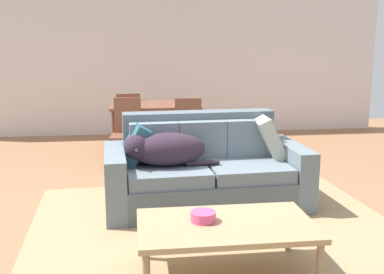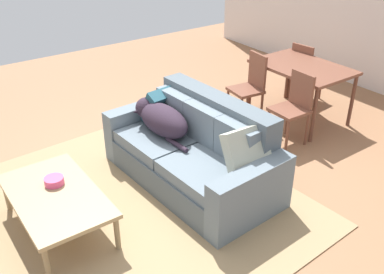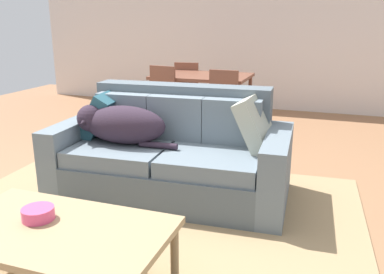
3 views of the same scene
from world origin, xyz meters
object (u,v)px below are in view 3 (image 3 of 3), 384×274
(throw_pillow_by_right_arm, at_px, (256,124))
(dining_chair_far_left, at_px, (188,88))
(dining_table, at_px, (202,80))
(throw_pillow_by_left_arm, at_px, (101,115))
(couch, at_px, (173,155))
(coffee_table, at_px, (56,234))
(bowl_on_coffee_table, at_px, (38,214))
(dining_chair_near_right, at_px, (221,104))
(dining_chair_near_left, at_px, (159,100))
(dog_on_left_cushion, at_px, (120,124))

(throw_pillow_by_right_arm, relative_size, dining_chair_far_left, 0.51)
(dining_table, bearing_deg, throw_pillow_by_left_arm, -98.53)
(couch, height_order, throw_pillow_by_left_arm, couch)
(coffee_table, relative_size, bowl_on_coffee_table, 6.83)
(coffee_table, bearing_deg, bowl_on_coffee_table, 160.49)
(coffee_table, bearing_deg, dining_chair_near_right, 88.06)
(dining_chair_near_left, bearing_deg, throw_pillow_by_right_arm, -36.22)
(throw_pillow_by_left_arm, xyz_separation_m, bowl_on_coffee_table, (0.48, -1.49, -0.21))
(bowl_on_coffee_table, bearing_deg, throw_pillow_by_left_arm, 107.89)
(dining_chair_near_left, distance_m, dining_chair_far_left, 1.10)
(coffee_table, distance_m, dining_chair_near_right, 3.03)
(dog_on_left_cushion, bearing_deg, throw_pillow_by_right_arm, 9.39)
(throw_pillow_by_left_arm, relative_size, dining_chair_near_right, 0.45)
(dining_chair_far_left, bearing_deg, dining_chair_near_left, 83.89)
(throw_pillow_by_left_arm, relative_size, dining_chair_near_left, 0.44)
(coffee_table, height_order, dining_chair_near_right, dining_chair_near_right)
(throw_pillow_by_right_arm, distance_m, dining_chair_near_right, 1.57)
(bowl_on_coffee_table, bearing_deg, dining_chair_far_left, 97.85)
(coffee_table, relative_size, dining_chair_near_left, 1.34)
(dining_chair_near_left, bearing_deg, dog_on_left_cushion, -69.99)
(dog_on_left_cushion, relative_size, throw_pillow_by_left_arm, 2.26)
(couch, distance_m, dining_chair_near_right, 1.51)
(dining_chair_near_right, bearing_deg, throw_pillow_by_right_arm, -62.07)
(bowl_on_coffee_table, bearing_deg, dog_on_left_cushion, 98.28)
(dog_on_left_cushion, distance_m, bowl_on_coffee_table, 1.34)
(dining_table, distance_m, dining_chair_near_left, 0.72)
(dog_on_left_cushion, relative_size, coffee_table, 0.75)
(dog_on_left_cushion, xyz_separation_m, coffee_table, (0.35, -1.37, -0.27))
(couch, height_order, dog_on_left_cushion, couch)
(coffee_table, xyz_separation_m, dining_chair_far_left, (-0.72, 4.16, 0.13))
(dog_on_left_cushion, distance_m, coffee_table, 1.44)
(couch, distance_m, coffee_table, 1.53)
(couch, relative_size, dining_chair_near_left, 2.22)
(bowl_on_coffee_table, bearing_deg, dining_chair_near_left, 100.75)
(dining_table, bearing_deg, dog_on_left_cushion, -90.59)
(throw_pillow_by_right_arm, bearing_deg, dog_on_left_cushion, -167.52)
(couch, relative_size, dining_chair_near_right, 2.26)
(throw_pillow_by_right_arm, xyz_separation_m, bowl_on_coffee_table, (-0.94, -1.56, -0.23))
(dining_table, bearing_deg, dining_chair_near_left, -125.49)
(throw_pillow_by_right_arm, bearing_deg, throw_pillow_by_left_arm, -176.91)
(throw_pillow_by_right_arm, height_order, dining_table, throw_pillow_by_right_arm)
(throw_pillow_by_right_arm, height_order, coffee_table, throw_pillow_by_right_arm)
(throw_pillow_by_right_arm, xyz_separation_m, dining_chair_far_left, (-1.51, 2.54, -0.17))
(couch, height_order, throw_pillow_by_right_arm, couch)
(couch, relative_size, throw_pillow_by_left_arm, 5.00)
(throw_pillow_by_right_arm, xyz_separation_m, dining_chair_near_left, (-1.51, 1.44, -0.16))
(throw_pillow_by_left_arm, bearing_deg, coffee_table, -67.61)
(dog_on_left_cushion, relative_size, dining_table, 0.74)
(dog_on_left_cushion, height_order, dining_chair_near_left, dining_chair_near_left)
(throw_pillow_by_right_arm, relative_size, dining_chair_near_right, 0.49)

